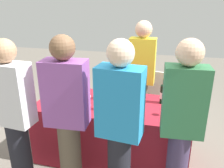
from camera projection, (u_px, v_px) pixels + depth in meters
ground_plane at (112, 155)px, 3.03m from camera, size 12.00×12.00×0.00m
tasting_table at (112, 130)px, 2.91m from camera, size 1.81×0.81×0.74m
wine_bottle_0 at (69, 88)px, 2.96m from camera, size 0.07×0.07×0.31m
wine_bottle_1 at (78, 88)px, 2.95m from camera, size 0.08×0.08×0.29m
wine_bottle_2 at (106, 92)px, 2.85m from camera, size 0.08×0.08×0.30m
wine_bottle_3 at (133, 93)px, 2.79m from camera, size 0.08×0.08×0.31m
wine_bottle_4 at (163, 94)px, 2.75m from camera, size 0.07×0.07×0.32m
wine_glass_0 at (88, 97)px, 2.69m from camera, size 0.07×0.07×0.15m
wine_glass_1 at (101, 102)px, 2.59m from camera, size 0.07×0.07×0.13m
wine_glass_2 at (113, 103)px, 2.58m from camera, size 0.06×0.06×0.13m
wine_glass_3 at (130, 100)px, 2.60m from camera, size 0.07×0.07×0.15m
wine_glass_4 at (165, 108)px, 2.46m from camera, size 0.06×0.06×0.13m
server_pouring at (142, 76)px, 3.19m from camera, size 0.35×0.22×1.67m
guest_0 at (14, 115)px, 2.21m from camera, size 0.40×0.24×1.61m
guest_1 at (67, 116)px, 2.16m from camera, size 0.41×0.24×1.65m
guest_2 at (120, 126)px, 1.98m from camera, size 0.40×0.25×1.65m
guest_3 at (182, 124)px, 1.99m from camera, size 0.37×0.22×1.65m
menu_board at (158, 99)px, 3.65m from camera, size 0.62×0.15×0.88m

